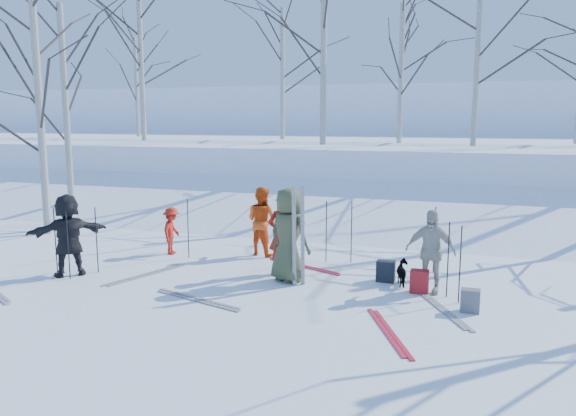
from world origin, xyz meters
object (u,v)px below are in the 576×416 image
at_px(backpack_dark, 386,271).
at_px(dog, 404,273).
at_px(skier_red_seated, 172,231).
at_px(skier_grey_west, 68,235).
at_px(skier_cream_east, 430,251).
at_px(skier_red_north, 282,234).
at_px(backpack_red, 419,282).
at_px(backpack_grey, 470,301).
at_px(skier_redor_behind, 262,221).
at_px(skier_olive_center, 288,235).

bearing_deg(backpack_dark, dog, -20.99).
relative_size(skier_red_seated, skier_grey_west, 0.66).
distance_m(skier_cream_east, skier_grey_west, 6.96).
relative_size(skier_red_north, skier_cream_east, 1.07).
bearing_deg(backpack_dark, skier_red_north, -177.97).
height_order(skier_red_north, skier_grey_west, skier_grey_west).
xyz_separation_m(skier_grey_west, backpack_dark, (6.01, 1.62, -0.62)).
relative_size(backpack_red, backpack_grey, 1.11).
height_order(skier_red_north, skier_redor_behind, skier_red_north).
bearing_deg(skier_cream_east, backpack_grey, -46.92).
bearing_deg(skier_red_north, skier_cream_east, 134.91).
relative_size(skier_cream_east, dog, 2.71).
height_order(skier_red_north, backpack_dark, skier_red_north).
bearing_deg(skier_olive_center, skier_redor_behind, -34.84).
distance_m(skier_cream_east, dog, 0.77).
relative_size(skier_red_seated, backpack_dark, 2.71).
distance_m(skier_grey_west, backpack_red, 6.81).
xyz_separation_m(skier_olive_center, skier_redor_behind, (-1.26, 1.81, -0.12)).
relative_size(skier_grey_west, backpack_grey, 4.33).
height_order(skier_grey_west, dog, skier_grey_west).
xyz_separation_m(skier_olive_center, skier_cream_east, (2.61, 0.17, -0.15)).
bearing_deg(skier_redor_behind, skier_grey_west, 61.58).
bearing_deg(dog, skier_cream_east, 130.98).
distance_m(skier_redor_behind, backpack_red, 4.14).
bearing_deg(dog, skier_olive_center, -7.03).
xyz_separation_m(skier_olive_center, backpack_red, (2.45, 0.06, -0.69)).
height_order(skier_olive_center, backpack_dark, skier_olive_center).
distance_m(backpack_red, backpack_dark, 0.86).
height_order(skier_olive_center, dog, skier_olive_center).
relative_size(skier_olive_center, skier_cream_east, 1.20).
bearing_deg(skier_red_north, skier_redor_behind, -91.99).
height_order(skier_cream_east, backpack_red, skier_cream_east).
bearing_deg(skier_red_seated, skier_red_north, -112.87).
bearing_deg(skier_red_north, skier_red_seated, -51.63).
distance_m(skier_olive_center, backpack_red, 2.55).
height_order(skier_cream_east, skier_grey_west, skier_grey_west).
bearing_deg(skier_red_seated, skier_cream_east, -109.64).
height_order(backpack_grey, backpack_dark, backpack_dark).
distance_m(skier_redor_behind, backpack_grey, 5.27).
xyz_separation_m(skier_redor_behind, skier_grey_west, (-2.99, -2.83, 0.04)).
height_order(skier_redor_behind, backpack_grey, skier_redor_behind).
distance_m(skier_olive_center, dog, 2.27).
relative_size(backpack_red, backpack_dark, 1.05).
bearing_deg(backpack_grey, skier_grey_west, -177.51).
relative_size(dog, backpack_grey, 1.47).
distance_m(skier_redor_behind, skier_grey_west, 4.12).
height_order(skier_olive_center, skier_red_north, skier_olive_center).
height_order(skier_redor_behind, skier_cream_east, skier_redor_behind).
bearing_deg(skier_grey_west, dog, 146.19).
bearing_deg(skier_red_north, dog, 140.15).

